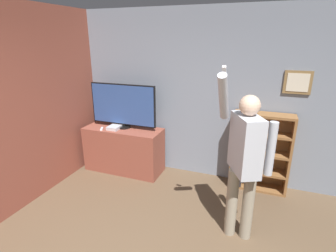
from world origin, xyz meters
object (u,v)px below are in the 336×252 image
Objects in this scene: game_console at (114,128)px; television at (123,106)px; bookshelf at (255,152)px; person at (245,156)px.

television is at bearing 46.76° from game_console.
person is (-0.09, -1.18, 0.45)m from bookshelf.
bookshelf is at bearing 148.93° from person.
game_console is at bearing -173.14° from bookshelf.
person is (2.07, -1.04, -0.13)m from television.
bookshelf is at bearing 6.86° from game_console.
television reaches higher than game_console.
bookshelf is 1.27m from person.
game_console is 0.18× the size of bookshelf.
television is 5.48× the size of game_console.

